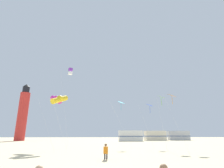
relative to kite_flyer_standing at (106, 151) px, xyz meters
name	(u,v)px	position (x,y,z in m)	size (l,w,h in m)	color
kite_flyer_standing	(106,151)	(0.00, 0.00, 0.00)	(0.35, 0.52, 1.16)	orange
kite_box_violet	(70,72)	(-5.98, 15.05, 11.85)	(2.25, 1.94, 13.07)	silver
kite_diamond_blue	(150,107)	(6.99, 12.11, 5.32)	(2.30, 2.30, 6.35)	silver
kite_diamond_cyan	(121,104)	(2.64, 12.72, 5.80)	(3.18, 2.50, 6.86)	silver
kite_diamond_lime	(161,99)	(7.66, 8.56, 5.88)	(1.24, 1.24, 6.93)	silver
kite_diamond_orange	(172,97)	(8.85, 7.75, 5.93)	(2.19, 2.08, 6.99)	silver
kite_tube_magenta	(56,99)	(-6.81, 10.41, 5.98)	(3.08, 3.16, 7.30)	silver
kite_tube_gold	(59,99)	(-5.76, 7.98, 5.52)	(3.47, 3.75, 6.83)	silver
lighthouse_distant	(23,113)	(-23.73, 39.38, 7.22)	(2.80, 2.80, 16.80)	red
rv_van_white	(130,136)	(7.66, 35.34, 0.78)	(6.52, 2.56, 2.80)	white
rv_van_cream	(155,136)	(15.89, 39.93, 0.78)	(6.55, 2.66, 2.80)	beige
rv_van_silver	(179,136)	(23.90, 41.56, 0.78)	(6.49, 2.49, 2.80)	#B7BABF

